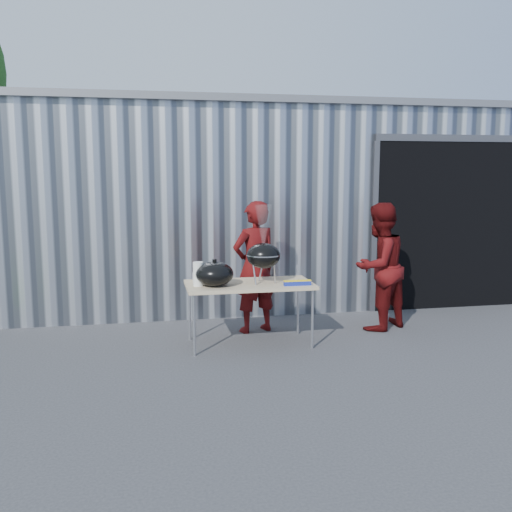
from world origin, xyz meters
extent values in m
plane|color=#333335|center=(0.00, 0.00, 0.00)|extent=(80.00, 80.00, 0.00)
cube|color=silver|center=(0.80, 4.70, 1.50)|extent=(8.00, 6.00, 3.00)
cube|color=slate|center=(0.80, 4.70, 3.05)|extent=(8.20, 6.20, 0.10)
cube|color=black|center=(3.30, 2.27, 1.25)|extent=(2.40, 1.20, 2.50)
cube|color=#4C4C51|center=(3.30, 1.70, 2.55)|extent=(2.52, 0.08, 0.10)
cube|color=tan|center=(-0.04, 0.42, 0.73)|extent=(1.50, 0.75, 0.04)
cylinder|color=silver|center=(-0.73, 0.10, 0.35)|extent=(0.03, 0.03, 0.71)
cylinder|color=silver|center=(0.65, 0.10, 0.35)|extent=(0.03, 0.03, 0.71)
cylinder|color=silver|center=(-0.73, 0.73, 0.35)|extent=(0.03, 0.03, 0.71)
cylinder|color=silver|center=(0.65, 0.73, 0.35)|extent=(0.03, 0.03, 0.71)
ellipsoid|color=black|center=(0.13, 0.38, 1.08)|extent=(0.40, 0.40, 0.30)
cylinder|color=silver|center=(0.13, 0.38, 1.09)|extent=(0.41, 0.41, 0.02)
cylinder|color=silver|center=(0.13, 0.38, 1.10)|extent=(0.38, 0.38, 0.01)
cylinder|color=silver|center=(0.13, 0.52, 0.87)|extent=(0.02, 0.02, 0.24)
cylinder|color=silver|center=(0.01, 0.31, 0.87)|extent=(0.02, 0.02, 0.24)
cylinder|color=silver|center=(0.25, 0.31, 0.87)|extent=(0.02, 0.02, 0.24)
cylinder|color=#CF784A|center=(0.01, 0.38, 1.12)|extent=(0.02, 0.14, 0.02)
cylinder|color=#CF784A|center=(0.06, 0.38, 1.12)|extent=(0.02, 0.14, 0.02)
cylinder|color=#CF784A|center=(0.10, 0.38, 1.12)|extent=(0.02, 0.14, 0.02)
cylinder|color=#CF784A|center=(0.15, 0.38, 1.12)|extent=(0.02, 0.14, 0.02)
cylinder|color=#CF784A|center=(0.20, 0.38, 1.12)|extent=(0.02, 0.14, 0.02)
cylinder|color=#CF784A|center=(0.24, 0.38, 1.12)|extent=(0.02, 0.14, 0.02)
cone|color=silver|center=(0.13, 0.38, 1.40)|extent=(0.20, 0.20, 0.55)
ellipsoid|color=black|center=(-0.46, 0.32, 0.89)|extent=(0.44, 0.44, 0.29)
cylinder|color=black|center=(-0.46, 0.32, 1.05)|extent=(0.05, 0.05, 0.03)
cylinder|color=white|center=(-0.65, 0.37, 0.89)|extent=(0.12, 0.12, 0.28)
cube|color=white|center=(-0.59, 0.63, 0.80)|extent=(0.20, 0.15, 0.10)
cube|color=navy|center=(0.49, 0.17, 0.78)|extent=(0.32, 0.05, 0.05)
cube|color=yellow|center=(0.49, 0.17, 0.81)|extent=(0.32, 0.05, 0.01)
imported|color=#490A0A|center=(0.13, 0.96, 0.85)|extent=(0.72, 0.59, 1.70)
imported|color=#490A0A|center=(1.76, 0.77, 0.83)|extent=(1.01, 0.94, 1.67)
camera|label=1|loc=(-1.25, -6.12, 2.06)|focal=40.00mm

